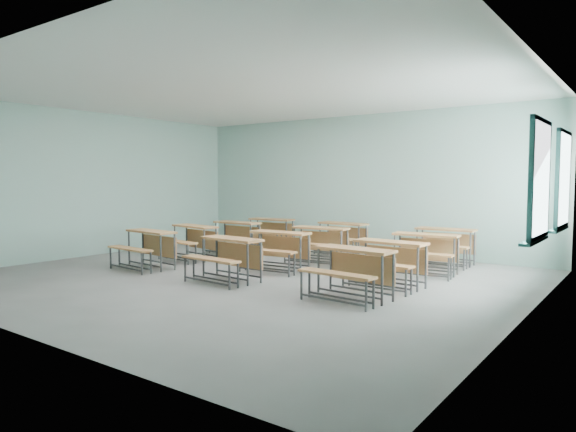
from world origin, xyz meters
name	(u,v)px	position (x,y,z in m)	size (l,w,h in m)	color
room	(251,185)	(0.08, 0.03, 1.60)	(9.04, 8.04, 3.24)	gray
desk_unit_r0c0	(147,243)	(-2.09, -0.47, 0.49)	(1.22, 0.88, 0.72)	#A26A3A
desk_unit_r0c1	(227,252)	(-0.01, -0.49, 0.49)	(1.21, 0.85, 0.72)	#A26A3A
desk_unit_r0c2	(351,265)	(2.29, -0.42, 0.49)	(1.21, 0.86, 0.72)	#A26A3A
desk_unit_r1c0	(191,237)	(-2.24, 0.81, 0.49)	(1.25, 0.93, 0.72)	#A26A3A
desk_unit_r1c1	(277,245)	(0.05, 0.82, 0.49)	(1.22, 0.87, 0.72)	#A26A3A
desk_unit_r1c2	(387,257)	(2.35, 0.66, 0.49)	(1.18, 0.82, 0.72)	#A26A3A
desk_unit_r2c0	(234,232)	(-2.13, 2.05, 0.49)	(1.17, 0.79, 0.72)	#A26A3A
desk_unit_r2c1	(318,239)	(0.17, 2.06, 0.49)	(1.24, 0.90, 0.72)	#A26A3A
desk_unit_r2c2	(424,247)	(2.41, 2.07, 0.49)	(1.23, 0.89, 0.72)	#A26A3A
desk_unit_r3c0	(269,228)	(-2.08, 3.30, 0.49)	(1.21, 0.86, 0.72)	#A26A3A
desk_unit_r3c1	(340,233)	(-0.03, 3.28, 0.49)	(1.22, 0.87, 0.72)	#A26A3A
desk_unit_r3c2	(444,241)	(2.33, 3.30, 0.49)	(1.18, 0.80, 0.72)	#A26A3A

